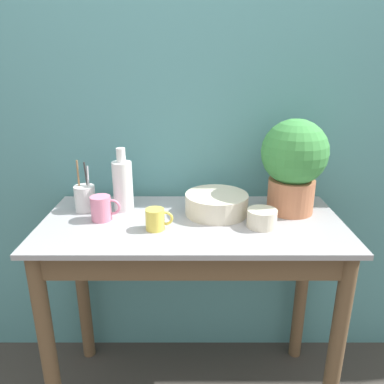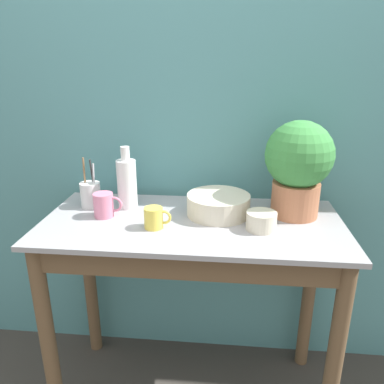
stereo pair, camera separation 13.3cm
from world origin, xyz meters
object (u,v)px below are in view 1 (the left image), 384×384
object	(u,v)px
mug_pink	(102,208)
utensil_cup	(85,198)
mug_yellow	(156,219)
bowl_small_cream	(262,218)
bowl_wash_large	(216,204)
potted_plant	(294,162)
bottle_tall	(123,185)

from	to	relation	value
mug_pink	utensil_cup	bearing A→B (deg)	132.38
mug_yellow	bowl_small_cream	size ratio (longest dim) A/B	0.91
bowl_wash_large	mug_yellow	distance (m)	0.28
bowl_small_cream	mug_pink	bearing A→B (deg)	174.17
potted_plant	utensil_cup	bearing A→B (deg)	179.29
bowl_wash_large	utensil_cup	size ratio (longest dim) A/B	1.19
potted_plant	utensil_cup	xyz separation A→B (m)	(-0.86, 0.01, -0.16)
mug_pink	utensil_cup	size ratio (longest dim) A/B	0.54
potted_plant	mug_pink	world-z (taller)	potted_plant
bowl_wash_large	bottle_tall	xyz separation A→B (m)	(-0.39, 0.04, 0.07)
potted_plant	mug_pink	bearing A→B (deg)	-173.22
bottle_tall	utensil_cup	distance (m)	0.17
bottle_tall	mug_pink	bearing A→B (deg)	-121.47
potted_plant	bowl_wash_large	xyz separation A→B (m)	(-0.31, -0.02, -0.17)
bowl_wash_large	mug_yellow	xyz separation A→B (m)	(-0.24, -0.16, -0.00)
bowl_wash_large	bowl_small_cream	world-z (taller)	bowl_wash_large
bowl_small_cream	utensil_cup	world-z (taller)	utensil_cup
bowl_wash_large	bowl_small_cream	xyz separation A→B (m)	(0.16, -0.13, -0.01)
bowl_wash_large	mug_pink	xyz separation A→B (m)	(-0.46, -0.07, 0.01)
mug_pink	bowl_small_cream	size ratio (longest dim) A/B	1.03
potted_plant	bowl_wash_large	distance (m)	0.35
bottle_tall	utensil_cup	xyz separation A→B (m)	(-0.16, -0.01, -0.05)
bowl_wash_large	mug_pink	size ratio (longest dim) A/B	2.20
potted_plant	mug_pink	xyz separation A→B (m)	(-0.76, -0.09, -0.16)
potted_plant	mug_yellow	distance (m)	0.60
potted_plant	mug_yellow	world-z (taller)	potted_plant
mug_pink	utensil_cup	world-z (taller)	utensil_cup
bowl_small_cream	utensil_cup	xyz separation A→B (m)	(-0.71, 0.16, 0.02)
bottle_tall	mug_pink	distance (m)	0.14
bowl_small_cream	bowl_wash_large	bearing A→B (deg)	141.63
bowl_wash_large	bottle_tall	size ratio (longest dim) A/B	0.97
bowl_wash_large	mug_pink	world-z (taller)	mug_pink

